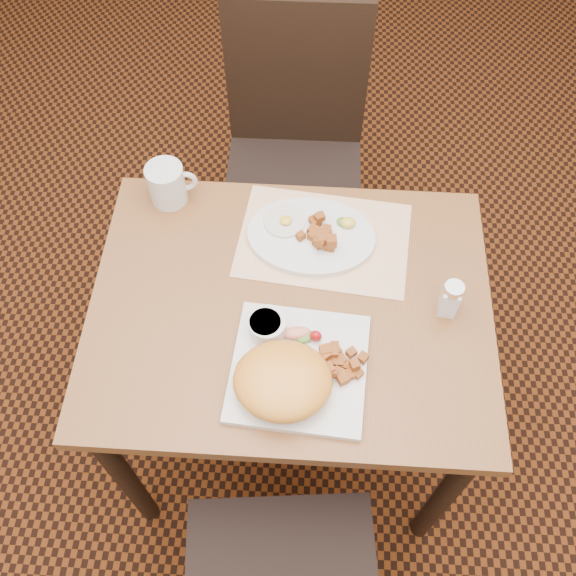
# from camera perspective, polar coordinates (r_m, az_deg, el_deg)

# --- Properties ---
(ground) EXTENTS (8.00, 8.00, 0.00)m
(ground) POSITION_cam_1_polar(r_m,az_deg,el_deg) (2.11, 0.16, -11.93)
(ground) COLOR black
(ground) RESTS_ON ground
(table) EXTENTS (0.90, 0.70, 0.75)m
(table) POSITION_cam_1_polar(r_m,az_deg,el_deg) (1.53, 0.21, -3.56)
(table) COLOR brown
(table) RESTS_ON ground
(chair_far) EXTENTS (0.42, 0.43, 0.97)m
(chair_far) POSITION_cam_1_polar(r_m,az_deg,el_deg) (2.03, 0.59, 12.47)
(chair_far) COLOR black
(chair_far) RESTS_ON ground
(placemat) EXTENTS (0.43, 0.32, 0.00)m
(placemat) POSITION_cam_1_polar(r_m,az_deg,el_deg) (1.53, 3.20, 4.29)
(placemat) COLOR white
(placemat) RESTS_ON table
(plate_square) EXTENTS (0.30, 0.30, 0.02)m
(plate_square) POSITION_cam_1_polar(r_m,az_deg,el_deg) (1.35, 0.97, -7.14)
(plate_square) COLOR silver
(plate_square) RESTS_ON table
(plate_oval) EXTENTS (0.32, 0.24, 0.02)m
(plate_oval) POSITION_cam_1_polar(r_m,az_deg,el_deg) (1.53, 2.06, 4.64)
(plate_oval) COLOR silver
(plate_oval) RESTS_ON placemat
(hollandaise_mound) EXTENTS (0.20, 0.18, 0.07)m
(hollandaise_mound) POSITION_cam_1_polar(r_m,az_deg,el_deg) (1.29, -0.55, -8.24)
(hollandaise_mound) COLOR #F89F30
(hollandaise_mound) RESTS_ON plate_square
(ramekin) EXTENTS (0.08, 0.08, 0.04)m
(ramekin) POSITION_cam_1_polar(r_m,az_deg,el_deg) (1.36, -1.87, -3.38)
(ramekin) COLOR silver
(ramekin) RESTS_ON plate_square
(garnish_sq) EXTENTS (0.09, 0.05, 0.03)m
(garnish_sq) POSITION_cam_1_polar(r_m,az_deg,el_deg) (1.37, 1.32, -4.14)
(garnish_sq) COLOR #387223
(garnish_sq) RESTS_ON plate_square
(fried_egg) EXTENTS (0.10, 0.10, 0.02)m
(fried_egg) POSITION_cam_1_polar(r_m,az_deg,el_deg) (1.54, -0.30, 5.99)
(fried_egg) COLOR white
(fried_egg) RESTS_ON plate_oval
(garnish_ov) EXTENTS (0.05, 0.04, 0.02)m
(garnish_ov) POSITION_cam_1_polar(r_m,az_deg,el_deg) (1.54, 5.24, 5.83)
(garnish_ov) COLOR #387223
(garnish_ov) RESTS_ON plate_oval
(salt_shaker) EXTENTS (0.05, 0.05, 0.10)m
(salt_shaker) POSITION_cam_1_polar(r_m,az_deg,el_deg) (1.42, 14.22, -0.92)
(salt_shaker) COLOR white
(salt_shaker) RESTS_ON table
(coffee_mug) EXTENTS (0.12, 0.09, 0.10)m
(coffee_mug) POSITION_cam_1_polar(r_m,az_deg,el_deg) (1.60, -10.66, 9.08)
(coffee_mug) COLOR silver
(coffee_mug) RESTS_ON table
(home_fries_sq) EXTENTS (0.11, 0.10, 0.04)m
(home_fries_sq) POSITION_cam_1_polar(r_m,az_deg,el_deg) (1.34, 4.45, -6.49)
(home_fries_sq) COLOR #A8541B
(home_fries_sq) RESTS_ON plate_square
(home_fries_ov) EXTENTS (0.10, 0.10, 0.04)m
(home_fries_ov) POSITION_cam_1_polar(r_m,az_deg,el_deg) (1.50, 2.95, 4.64)
(home_fries_ov) COLOR #A8541B
(home_fries_ov) RESTS_ON plate_oval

